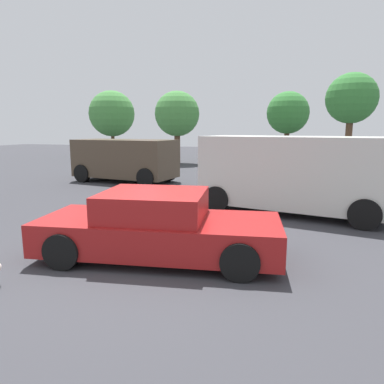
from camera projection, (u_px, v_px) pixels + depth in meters
name	position (u px, v px, depth m)	size (l,w,h in m)	color
ground_plane	(146.00, 260.00, 6.37)	(80.00, 80.00, 0.00)	#38383D
sedan_foreground	(158.00, 227.00, 6.43)	(4.62, 2.37, 1.25)	maroon
van_white	(293.00, 172.00, 9.80)	(5.33, 2.93, 2.18)	silver
suv_dark	(125.00, 159.00, 15.72)	(4.82, 2.65, 1.91)	#4C3D2D
pedestrian	(209.00, 167.00, 12.69)	(0.52, 0.39, 1.70)	navy
tree_back_left	(351.00, 99.00, 18.45)	(2.67, 2.67, 5.33)	brown
tree_back_center	(112.00, 114.00, 29.44)	(3.84, 3.84, 5.59)	brown
tree_back_right	(177.00, 114.00, 23.63)	(3.05, 3.05, 4.94)	brown
tree_far_right	(288.00, 113.00, 26.83)	(3.24, 3.24, 5.25)	brown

